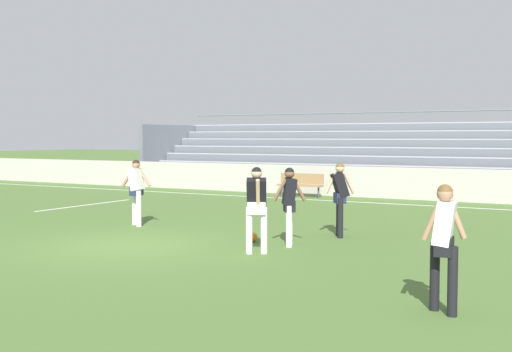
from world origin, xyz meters
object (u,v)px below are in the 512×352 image
at_px(player_dark_deep_cover, 340,193).
at_px(soccer_ball, 252,237).
at_px(bleacher_stand, 373,155).
at_px(player_white_dropping_back, 444,237).
at_px(bench_near_wall_gap, 301,183).
at_px(player_white_wide_left, 136,186).
at_px(player_dark_challenging, 289,200).
at_px(player_dark_overlapping, 257,202).

distance_m(player_dark_deep_cover, soccer_ball, 2.32).
height_order(bleacher_stand, player_white_dropping_back, bleacher_stand).
xyz_separation_m(bench_near_wall_gap, soccer_ball, (3.71, -10.27, -0.44)).
xyz_separation_m(bleacher_stand, player_white_wide_left, (-1.54, -14.01, -0.51)).
xyz_separation_m(player_dark_challenging, player_white_dropping_back, (4.09, -3.73, 0.02)).
distance_m(bench_near_wall_gap, player_white_dropping_back, 16.56).
height_order(bleacher_stand, player_white_wide_left, bleacher_stand).
bearing_deg(player_dark_overlapping, player_white_wide_left, 156.64).
relative_size(player_dark_challenging, soccer_ball, 7.54).
bearing_deg(player_dark_deep_cover, bench_near_wall_gap, 120.52).
relative_size(bleacher_stand, player_white_wide_left, 12.79).
bearing_deg(player_white_dropping_back, player_dark_challenging, 137.64).
distance_m(bench_near_wall_gap, player_dark_deep_cover, 10.03).
relative_size(bleacher_stand, player_dark_challenging, 13.20).
relative_size(player_dark_challenging, player_dark_overlapping, 0.97).
height_order(bench_near_wall_gap, player_dark_challenging, player_dark_challenging).
bearing_deg(bench_near_wall_gap, player_dark_overlapping, -68.65).
height_order(bleacher_stand, bench_near_wall_gap, bleacher_stand).
height_order(player_white_dropping_back, player_white_wide_left, player_white_wide_left).
relative_size(bench_near_wall_gap, player_dark_deep_cover, 1.05).
bearing_deg(player_dark_deep_cover, player_white_dropping_back, -56.14).
bearing_deg(soccer_ball, player_white_wide_left, 167.97).
bearing_deg(player_white_dropping_back, soccer_ball, 142.90).
height_order(player_white_wide_left, player_dark_deep_cover, player_white_wide_left).
height_order(player_dark_challenging, player_dark_overlapping, player_dark_overlapping).
bearing_deg(player_dark_challenging, bleacher_stand, 102.60).
distance_m(bleacher_stand, player_white_dropping_back, 20.09).
height_order(bleacher_stand, player_dark_deep_cover, bleacher_stand).
bearing_deg(player_dark_challenging, player_white_wide_left, 169.47).
distance_m(bench_near_wall_gap, player_white_wide_left, 9.44).
height_order(player_dark_overlapping, soccer_ball, player_dark_overlapping).
bearing_deg(soccer_ball, player_white_dropping_back, -37.10).
bearing_deg(bleacher_stand, player_white_wide_left, -96.25).
bearing_deg(player_white_dropping_back, player_dark_deep_cover, 123.86).
bearing_deg(soccer_ball, bleacher_stand, 99.19).
bearing_deg(player_dark_deep_cover, player_dark_overlapping, -102.14).
height_order(bench_near_wall_gap, player_dark_deep_cover, player_dark_deep_cover).
distance_m(player_dark_overlapping, player_dark_deep_cover, 2.89).
distance_m(player_white_dropping_back, player_white_wide_left, 10.10).
xyz_separation_m(player_white_wide_left, player_dark_deep_cover, (5.32, 0.79, -0.00)).
relative_size(player_white_dropping_back, player_white_wide_left, 0.99).
distance_m(player_dark_challenging, player_dark_overlapping, 1.14).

